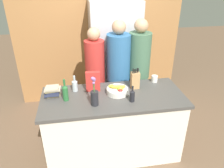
{
  "coord_description": "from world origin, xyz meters",
  "views": [
    {
      "loc": [
        -0.4,
        -2.32,
        2.29
      ],
      "look_at": [
        0.0,
        0.1,
        1.02
      ],
      "focal_mm": 35.0,
      "sensor_mm": 36.0,
      "label": 1
    }
  ],
  "objects_px": {
    "bottle_oil": "(132,95)",
    "bottle_vinegar": "(75,85)",
    "fruit_bowl": "(117,90)",
    "knife_block": "(135,80)",
    "cereal_box": "(93,81)",
    "person_at_sink": "(95,73)",
    "person_in_blue": "(118,70)",
    "flower_vase": "(94,95)",
    "refrigerator": "(114,57)",
    "coffee_mug": "(154,79)",
    "person_in_red_tee": "(139,68)",
    "book_stack": "(53,91)",
    "bottle_wine": "(65,92)"
  },
  "relations": [
    {
      "from": "fruit_bowl",
      "to": "knife_block",
      "type": "relative_size",
      "value": 0.96
    },
    {
      "from": "knife_block",
      "to": "person_in_red_tee",
      "type": "xyz_separation_m",
      "value": [
        0.19,
        0.48,
        -0.05
      ]
    },
    {
      "from": "bottle_vinegar",
      "to": "bottle_wine",
      "type": "height_order",
      "value": "bottle_wine"
    },
    {
      "from": "refrigerator",
      "to": "coffee_mug",
      "type": "relative_size",
      "value": 15.47
    },
    {
      "from": "knife_block",
      "to": "cereal_box",
      "type": "height_order",
      "value": "knife_block"
    },
    {
      "from": "bottle_oil",
      "to": "person_in_red_tee",
      "type": "bearing_deg",
      "value": 69.36
    },
    {
      "from": "knife_block",
      "to": "person_in_blue",
      "type": "distance_m",
      "value": 0.49
    },
    {
      "from": "bottle_wine",
      "to": "flower_vase",
      "type": "bearing_deg",
      "value": -25.36
    },
    {
      "from": "bottle_oil",
      "to": "bottle_vinegar",
      "type": "bearing_deg",
      "value": 151.06
    },
    {
      "from": "person_at_sink",
      "to": "person_in_red_tee",
      "type": "bearing_deg",
      "value": 6.0
    },
    {
      "from": "cereal_box",
      "to": "bottle_wine",
      "type": "bearing_deg",
      "value": -151.94
    },
    {
      "from": "knife_block",
      "to": "flower_vase",
      "type": "height_order",
      "value": "flower_vase"
    },
    {
      "from": "knife_block",
      "to": "bottle_oil",
      "type": "xyz_separation_m",
      "value": [
        -0.12,
        -0.32,
        -0.04
      ]
    },
    {
      "from": "flower_vase",
      "to": "bottle_wine",
      "type": "distance_m",
      "value": 0.37
    },
    {
      "from": "knife_block",
      "to": "person_in_blue",
      "type": "xyz_separation_m",
      "value": [
        -0.13,
        0.47,
        -0.06
      ]
    },
    {
      "from": "flower_vase",
      "to": "bottle_vinegar",
      "type": "distance_m",
      "value": 0.44
    },
    {
      "from": "flower_vase",
      "to": "book_stack",
      "type": "bearing_deg",
      "value": 148.85
    },
    {
      "from": "fruit_bowl",
      "to": "bottle_oil",
      "type": "bearing_deg",
      "value": -56.98
    },
    {
      "from": "person_at_sink",
      "to": "cereal_box",
      "type": "bearing_deg",
      "value": -89.29
    },
    {
      "from": "refrigerator",
      "to": "bottle_wine",
      "type": "bearing_deg",
      "value": -123.13
    },
    {
      "from": "person_in_blue",
      "to": "person_in_red_tee",
      "type": "relative_size",
      "value": 1.0
    },
    {
      "from": "bottle_oil",
      "to": "cereal_box",
      "type": "bearing_deg",
      "value": 142.53
    },
    {
      "from": "bottle_wine",
      "to": "person_at_sink",
      "type": "distance_m",
      "value": 0.81
    },
    {
      "from": "person_at_sink",
      "to": "person_in_blue",
      "type": "relative_size",
      "value": 0.94
    },
    {
      "from": "bottle_vinegar",
      "to": "person_in_red_tee",
      "type": "bearing_deg",
      "value": 23.96
    },
    {
      "from": "book_stack",
      "to": "person_in_red_tee",
      "type": "distance_m",
      "value": 1.35
    },
    {
      "from": "book_stack",
      "to": "bottle_wine",
      "type": "xyz_separation_m",
      "value": [
        0.16,
        -0.14,
        0.05
      ]
    },
    {
      "from": "knife_block",
      "to": "bottle_oil",
      "type": "relative_size",
      "value": 1.44
    },
    {
      "from": "person_in_blue",
      "to": "coffee_mug",
      "type": "bearing_deg",
      "value": -50.29
    },
    {
      "from": "flower_vase",
      "to": "bottle_oil",
      "type": "height_order",
      "value": "flower_vase"
    },
    {
      "from": "refrigerator",
      "to": "knife_block",
      "type": "xyz_separation_m",
      "value": [
        0.09,
        -1.07,
        0.06
      ]
    },
    {
      "from": "knife_block",
      "to": "bottle_vinegar",
      "type": "xyz_separation_m",
      "value": [
        -0.79,
        0.05,
        -0.03
      ]
    },
    {
      "from": "knife_block",
      "to": "book_stack",
      "type": "distance_m",
      "value": 1.06
    },
    {
      "from": "knife_block",
      "to": "bottle_vinegar",
      "type": "bearing_deg",
      "value": 176.46
    },
    {
      "from": "fruit_bowl",
      "to": "knife_block",
      "type": "distance_m",
      "value": 0.29
    },
    {
      "from": "book_stack",
      "to": "person_in_blue",
      "type": "relative_size",
      "value": 0.12
    },
    {
      "from": "knife_block",
      "to": "flower_vase",
      "type": "bearing_deg",
      "value": -149.71
    },
    {
      "from": "cereal_box",
      "to": "fruit_bowl",
      "type": "bearing_deg",
      "value": -21.99
    },
    {
      "from": "knife_block",
      "to": "coffee_mug",
      "type": "distance_m",
      "value": 0.35
    },
    {
      "from": "fruit_bowl",
      "to": "bottle_oil",
      "type": "height_order",
      "value": "bottle_oil"
    },
    {
      "from": "flower_vase",
      "to": "book_stack",
      "type": "relative_size",
      "value": 1.81
    },
    {
      "from": "refrigerator",
      "to": "flower_vase",
      "type": "distance_m",
      "value": 1.48
    },
    {
      "from": "fruit_bowl",
      "to": "book_stack",
      "type": "bearing_deg",
      "value": 174.5
    },
    {
      "from": "book_stack",
      "to": "knife_block",
      "type": "bearing_deg",
      "value": 1.59
    },
    {
      "from": "coffee_mug",
      "to": "bottle_oil",
      "type": "height_order",
      "value": "bottle_oil"
    },
    {
      "from": "fruit_bowl",
      "to": "knife_block",
      "type": "height_order",
      "value": "knife_block"
    },
    {
      "from": "person_in_red_tee",
      "to": "person_in_blue",
      "type": "bearing_deg",
      "value": -171.9
    },
    {
      "from": "cereal_box",
      "to": "bottle_vinegar",
      "type": "xyz_separation_m",
      "value": [
        -0.23,
        0.04,
        -0.05
      ]
    },
    {
      "from": "refrigerator",
      "to": "person_in_blue",
      "type": "distance_m",
      "value": 0.6
    },
    {
      "from": "fruit_bowl",
      "to": "refrigerator",
      "type": "bearing_deg",
      "value": 82.03
    }
  ]
}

